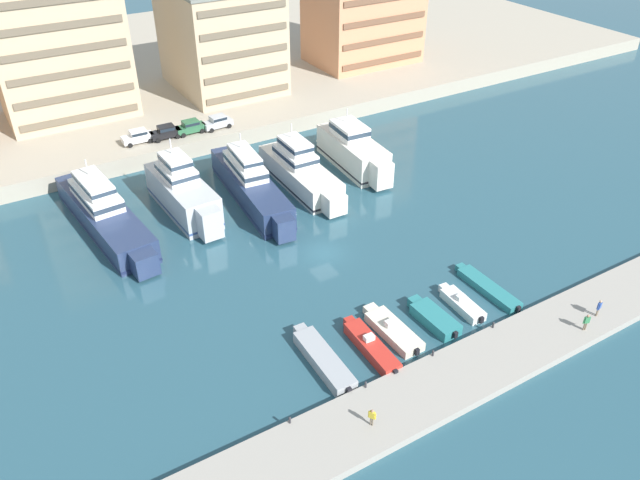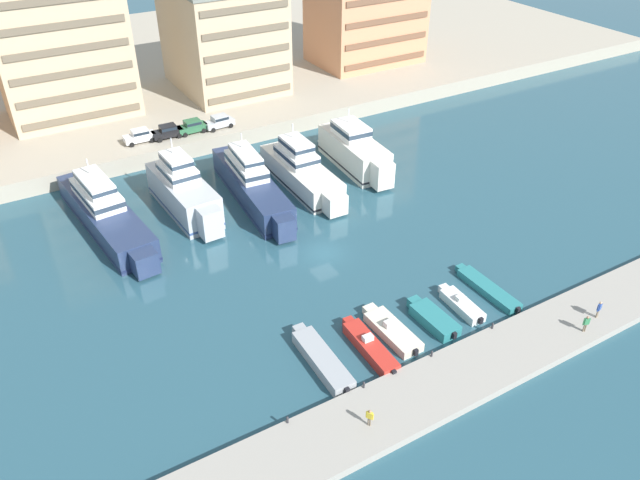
% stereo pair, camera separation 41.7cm
% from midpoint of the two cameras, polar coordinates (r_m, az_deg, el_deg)
% --- Properties ---
extents(ground_plane, '(400.00, 400.00, 0.00)m').
position_cam_midpoint_polar(ground_plane, '(65.43, 0.20, -1.20)').
color(ground_plane, '#285160').
extents(quay_promenade, '(180.00, 70.00, 2.24)m').
position_cam_midpoint_polar(quay_promenade, '(118.13, -16.37, 14.58)').
color(quay_promenade, '#ADA38E').
rests_on(quay_promenade, ground).
extents(pier_dock, '(120.00, 5.87, 0.73)m').
position_cam_midpoint_polar(pier_dock, '(52.70, 12.31, -12.14)').
color(pier_dock, '#9E998E').
rests_on(pier_dock, ground).
extents(yacht_navy_far_left, '(6.27, 22.68, 7.39)m').
position_cam_midpoint_polar(yacht_navy_far_left, '(72.46, -19.32, 2.36)').
color(yacht_navy_far_left, navy).
rests_on(yacht_navy_far_left, ground).
extents(yacht_silver_left, '(4.79, 15.48, 8.42)m').
position_cam_midpoint_polar(yacht_silver_left, '(73.02, -12.56, 4.26)').
color(yacht_silver_left, silver).
rests_on(yacht_silver_left, ground).
extents(yacht_navy_mid_left, '(5.38, 20.94, 7.54)m').
position_cam_midpoint_polar(yacht_navy_mid_left, '(74.35, -6.53, 5.12)').
color(yacht_navy_mid_left, navy).
rests_on(yacht_navy_mid_left, ground).
extents(yacht_ivory_center_left, '(4.72, 17.48, 7.39)m').
position_cam_midpoint_polar(yacht_ivory_center_left, '(77.11, -1.97, 6.36)').
color(yacht_ivory_center_left, silver).
rests_on(yacht_ivory_center_left, ground).
extents(yacht_ivory_center, '(5.18, 15.28, 7.29)m').
position_cam_midpoint_polar(yacht_ivory_center, '(81.58, 2.95, 8.17)').
color(yacht_ivory_center, silver).
rests_on(yacht_ivory_center, ground).
extents(motorboat_grey_far_left, '(2.14, 8.67, 1.10)m').
position_cam_midpoint_polar(motorboat_grey_far_left, '(52.68, 0.04, -10.85)').
color(motorboat_grey_far_left, '#9EA3A8').
rests_on(motorboat_grey_far_left, ground).
extents(motorboat_red_left, '(1.86, 7.66, 1.51)m').
position_cam_midpoint_polar(motorboat_red_left, '(53.95, 4.44, -9.67)').
color(motorboat_red_left, red).
rests_on(motorboat_red_left, ground).
extents(motorboat_cream_mid_left, '(2.28, 7.22, 1.38)m').
position_cam_midpoint_polar(motorboat_cream_mid_left, '(55.81, 6.42, -8.16)').
color(motorboat_cream_mid_left, beige).
rests_on(motorboat_cream_mid_left, ground).
extents(motorboat_teal_center_left, '(2.21, 6.04, 1.03)m').
position_cam_midpoint_polar(motorboat_teal_center_left, '(57.41, 10.15, -7.03)').
color(motorboat_teal_center_left, teal).
rests_on(motorboat_teal_center_left, ground).
extents(motorboat_white_center, '(1.80, 5.87, 1.28)m').
position_cam_midpoint_polar(motorboat_white_center, '(59.59, 12.62, -5.69)').
color(motorboat_white_center, white).
rests_on(motorboat_white_center, ground).
extents(motorboat_teal_center_right, '(1.70, 8.22, 0.81)m').
position_cam_midpoint_polar(motorboat_teal_center_right, '(62.23, 14.89, -4.24)').
color(motorboat_teal_center_right, teal).
rests_on(motorboat_teal_center_right, ground).
extents(car_white_far_left, '(4.10, 1.93, 1.80)m').
position_cam_midpoint_polar(car_white_far_left, '(86.68, -16.44, 9.10)').
color(car_white_far_left, white).
rests_on(car_white_far_left, quay_promenade).
extents(car_black_left, '(4.13, 1.98, 1.80)m').
position_cam_midpoint_polar(car_black_left, '(87.06, -14.05, 9.59)').
color(car_black_left, black).
rests_on(car_black_left, quay_promenade).
extents(car_green_mid_left, '(4.14, 1.99, 1.80)m').
position_cam_midpoint_polar(car_green_mid_left, '(87.92, -11.91, 10.12)').
color(car_green_mid_left, '#2D6642').
rests_on(car_green_mid_left, quay_promenade).
extents(car_silver_center_left, '(4.21, 2.14, 1.80)m').
position_cam_midpoint_polar(car_silver_center_left, '(88.78, -9.48, 10.63)').
color(car_silver_center_left, '#B7BCC1').
rests_on(car_silver_center_left, quay_promenade).
extents(apartment_block_left, '(17.61, 12.36, 27.11)m').
position_cam_midpoint_polar(apartment_block_left, '(95.90, -23.38, 17.58)').
color(apartment_block_left, '#C6AD89').
rests_on(apartment_block_left, quay_promenade).
extents(apartment_block_mid_left, '(14.90, 18.30, 17.79)m').
position_cam_midpoint_polar(apartment_block_mid_left, '(102.22, -9.20, 17.93)').
color(apartment_block_mid_left, '#C6AD89').
rests_on(apartment_block_mid_left, quay_promenade).
extents(pedestrian_near_edge, '(0.66, 0.35, 1.74)m').
position_cam_midpoint_polar(pedestrian_near_edge, '(61.00, 23.99, -5.59)').
color(pedestrian_near_edge, '#7A6B56').
rests_on(pedestrian_near_edge, pier_dock).
extents(pedestrian_mid_deck, '(0.62, 0.36, 1.69)m').
position_cam_midpoint_polar(pedestrian_mid_deck, '(58.99, 23.01, -6.84)').
color(pedestrian_mid_deck, '#7A6B56').
rests_on(pedestrian_mid_deck, pier_dock).
extents(pedestrian_far_side, '(0.42, 0.54, 1.61)m').
position_cam_midpoint_polar(pedestrian_far_side, '(47.28, 4.52, -15.76)').
color(pedestrian_far_side, '#7A6B56').
rests_on(pedestrian_far_side, pier_dock).
extents(bollard_west, '(0.20, 0.20, 0.61)m').
position_cam_midpoint_polar(bollard_west, '(47.81, -3.04, -16.09)').
color(bollard_west, '#2D2D33').
rests_on(bollard_west, pier_dock).
extents(bollard_west_mid, '(0.20, 0.20, 0.61)m').
position_cam_midpoint_polar(bollard_west_mid, '(50.17, 3.95, -13.03)').
color(bollard_west_mid, '#2D2D33').
rests_on(bollard_west_mid, pier_dock).
extents(bollard_east_mid, '(0.20, 0.20, 0.61)m').
position_cam_midpoint_polar(bollard_east_mid, '(53.29, 10.07, -10.12)').
color(bollard_east_mid, '#2D2D33').
rests_on(bollard_east_mid, pier_dock).
extents(bollard_east, '(0.20, 0.20, 0.61)m').
position_cam_midpoint_polar(bollard_east, '(57.05, 15.36, -7.47)').
color(bollard_east, '#2D2D33').
rests_on(bollard_east, pier_dock).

